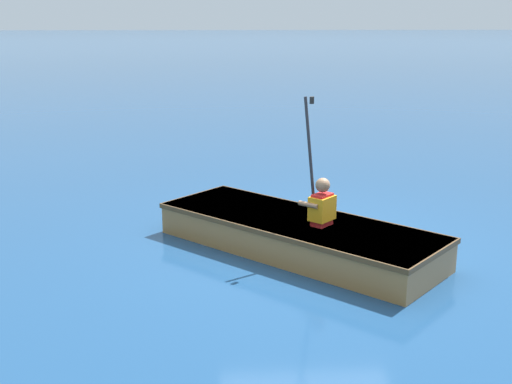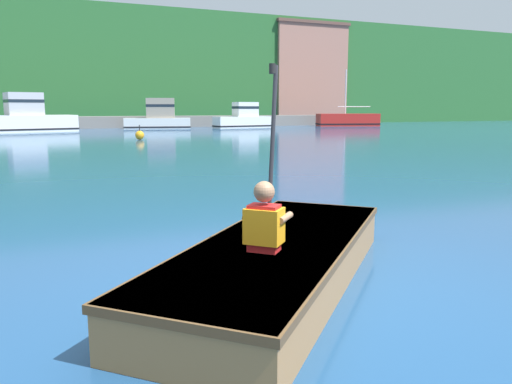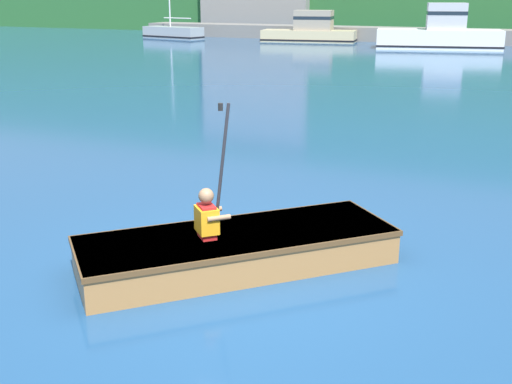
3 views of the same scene
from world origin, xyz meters
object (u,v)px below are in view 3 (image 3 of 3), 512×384
moored_boat_dock_west_inner (311,31)px  person_paddler (208,214)px  moored_boat_dock_center_near (173,33)px  rowboat_foreground (241,247)px  moored_boat_dock_west_end (440,34)px

moored_boat_dock_west_inner → person_paddler: size_ratio=4.30×
moored_boat_dock_west_inner → moored_boat_dock_center_near: bearing=-174.8°
moored_boat_dock_west_inner → person_paddler: 36.92m
moored_boat_dock_west_inner → rowboat_foreground: bearing=-70.7°
moored_boat_dock_west_end → moored_boat_dock_center_near: (-18.78, 1.34, -0.45)m
person_paddler → moored_boat_dock_west_end: bearing=95.5°
rowboat_foreground → moored_boat_dock_west_end: bearing=96.0°
moored_boat_dock_west_inner → person_paddler: (11.86, -34.97, -0.04)m
rowboat_foreground → person_paddler: (-0.27, -0.28, 0.44)m
moored_boat_dock_west_end → moored_boat_dock_center_near: moored_boat_dock_center_near is taller
rowboat_foreground → person_paddler: bearing=-133.6°
moored_boat_dock_west_end → person_paddler: size_ratio=4.91×
moored_boat_dock_west_inner → person_paddler: bearing=-71.3°
person_paddler → moored_boat_dock_center_near: bearing=122.8°
moored_boat_dock_center_near → person_paddler: (21.91, -34.06, 0.28)m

